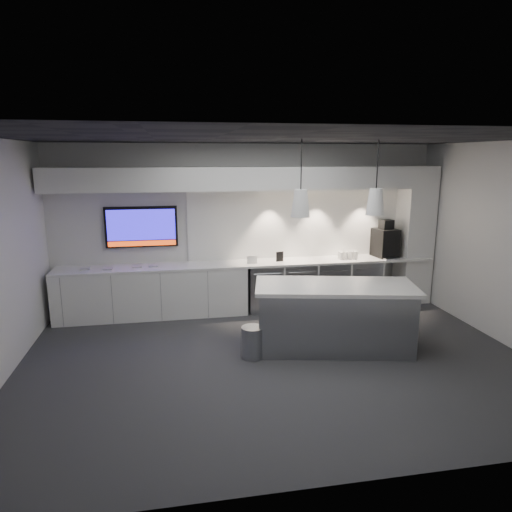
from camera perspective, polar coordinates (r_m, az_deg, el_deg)
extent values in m
plane|color=#313134|center=(6.51, 2.62, -12.88)|extent=(7.00, 7.00, 0.00)
plane|color=black|center=(5.90, 2.92, 14.54)|extent=(7.00, 7.00, 0.00)
plane|color=silver|center=(8.44, -1.09, 3.66)|extent=(7.00, 0.00, 7.00)
plane|color=silver|center=(3.73, 11.57, -7.87)|extent=(7.00, 0.00, 7.00)
plane|color=silver|center=(7.61, 29.36, 1.12)|extent=(0.00, 7.00, 7.00)
cube|color=white|center=(8.24, -0.70, -0.94)|extent=(6.80, 0.65, 0.04)
cube|color=white|center=(8.26, -12.79, -4.45)|extent=(3.30, 0.63, 0.86)
cube|color=gray|center=(8.40, 0.99, -3.89)|extent=(0.60, 0.61, 0.85)
cube|color=gray|center=(8.55, 5.14, -3.66)|extent=(0.60, 0.61, 0.85)
cube|color=gray|center=(8.73, 9.14, -3.42)|extent=(0.60, 0.61, 0.85)
cube|color=gray|center=(8.96, 12.95, -3.18)|extent=(0.60, 0.61, 0.85)
cube|color=white|center=(8.69, 6.79, 4.16)|extent=(4.60, 0.03, 1.30)
cube|color=white|center=(8.06, -0.76, 9.69)|extent=(6.90, 0.60, 0.40)
cube|color=white|center=(9.26, 19.19, 2.50)|extent=(0.55, 0.55, 2.60)
cube|color=black|center=(8.29, -14.12, 3.56)|extent=(1.25, 0.06, 0.72)
cube|color=#1C12B0|center=(8.25, -14.15, 3.79)|extent=(1.17, 0.00, 0.54)
cube|color=red|center=(8.31, -14.03, 1.54)|extent=(1.17, 0.00, 0.09)
cube|color=gray|center=(6.81, 9.74, -7.71)|extent=(2.31, 1.31, 0.91)
cube|color=white|center=(6.67, 9.89, -3.79)|extent=(2.44, 1.44, 0.05)
cylinder|color=gray|center=(6.51, -0.43, -10.72)|extent=(0.41, 0.41, 0.45)
cube|color=black|center=(9.01, 15.84, 1.60)|extent=(0.44, 0.48, 0.53)
cube|color=black|center=(8.96, 15.97, 3.83)|extent=(0.24, 0.24, 0.17)
cube|color=gray|center=(8.85, 16.41, -0.28)|extent=(0.31, 0.24, 0.03)
cube|color=black|center=(8.31, 2.99, -0.07)|extent=(0.14, 0.05, 0.18)
cube|color=white|center=(8.14, -0.52, -0.47)|extent=(0.18, 0.03, 0.14)
cube|color=#B1B1B1|center=(8.24, -20.57, -1.50)|extent=(0.17, 0.17, 0.02)
cube|color=#B1B1B1|center=(8.13, -18.04, -1.51)|extent=(0.16, 0.16, 0.02)
cube|color=#B1B1B1|center=(8.15, -14.63, -1.26)|extent=(0.17, 0.17, 0.02)
cube|color=#B1B1B1|center=(8.13, -12.69, -1.19)|extent=(0.17, 0.17, 0.02)
cone|color=white|center=(6.27, 5.59, 6.58)|extent=(0.26, 0.26, 0.37)
cylinder|color=black|center=(6.24, 5.69, 11.49)|extent=(0.02, 0.02, 0.70)
cone|color=white|center=(6.65, 14.71, 6.57)|extent=(0.26, 0.26, 0.37)
cylinder|color=black|center=(6.62, 14.97, 11.19)|extent=(0.02, 0.02, 0.70)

